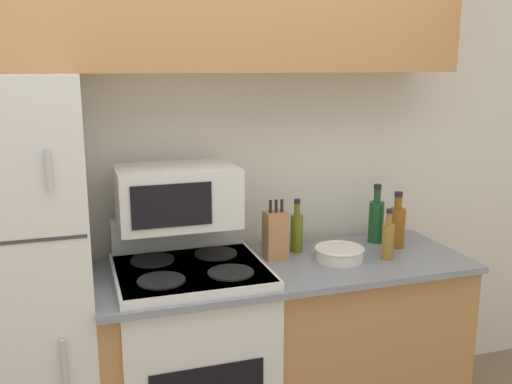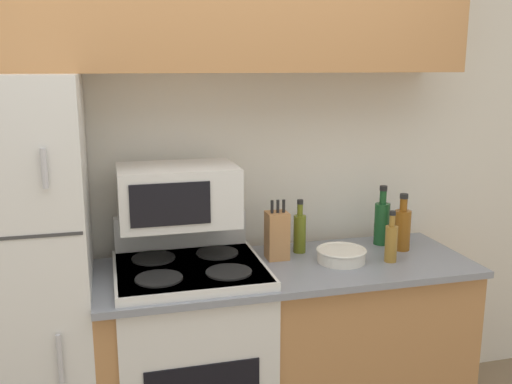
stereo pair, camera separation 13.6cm
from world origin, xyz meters
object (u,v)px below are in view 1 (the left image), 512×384
bottle_wine_green (376,220)px  refrigerator (5,296)px  stove (193,361)px  bowl (339,253)px  knife_block (275,235)px  microwave (177,196)px  bottle_olive_oil (297,231)px  bottle_vinegar (388,240)px  bottle_whiskey (397,226)px

bottle_wine_green → refrigerator: bearing=-175.7°
stove → bowl: 0.82m
bowl → knife_block: bearing=156.1°
bowl → bottle_wine_green: bottle_wine_green is taller
microwave → knife_block: bearing=-1.6°
stove → bowl: (0.69, -0.03, 0.44)m
microwave → bottle_olive_oil: bearing=4.7°
bottle_vinegar → knife_block: bearing=160.5°
stove → bottle_whiskey: size_ratio=3.86×
bottle_whiskey → knife_block: bearing=177.2°
microwave → bottle_olive_oil: size_ratio=1.97×
microwave → knife_block: size_ratio=1.81×
bottle_whiskey → bottle_vinegar: 0.20m
stove → bottle_whiskey: bearing=3.5°
stove → bowl: bearing=-2.2°
bottle_whiskey → bottle_vinegar: (-0.13, -0.14, -0.02)m
refrigerator → bottle_vinegar: 1.67m
microwave → bottle_wine_green: size_ratio=1.71×
bottle_olive_oil → bottle_wine_green: 0.44m
microwave → bowl: size_ratio=2.22×
stove → bottle_wine_green: (0.99, 0.17, 0.53)m
refrigerator → stove: (0.75, -0.04, -0.39)m
bowl → bottle_whiskey: size_ratio=0.83×
bottle_wine_green → bottle_vinegar: size_ratio=1.25×
bottle_whiskey → bottle_vinegar: bearing=-133.1°
refrigerator → knife_block: size_ratio=6.13×
knife_block → bottle_vinegar: 0.52m
microwave → bottle_vinegar: bearing=-11.2°
refrigerator → microwave: (0.72, 0.07, 0.35)m
bottle_wine_green → bottle_whiskey: bearing=-63.1°
microwave → bottle_wine_green: bearing=3.6°
bottle_olive_oil → bottle_wine_green: bottle_wine_green is taller
stove → refrigerator: bearing=177.0°
microwave → refrigerator: bearing=-174.6°
stove → microwave: (-0.03, 0.11, 0.74)m
bowl → bottle_olive_oil: size_ratio=0.89×
bottle_whiskey → bottle_olive_oil: bearing=169.5°
microwave → bottle_wine_green: (1.02, 0.06, -0.21)m
refrigerator → bottle_whiskey: size_ratio=6.20×
microwave → bottle_vinegar: microwave is taller
stove → knife_block: 0.68m
bottle_olive_oil → bottle_vinegar: bearing=-33.2°
refrigerator → stove: 0.84m
refrigerator → bowl: refrigerator is taller
knife_block → bottle_olive_oil: size_ratio=1.09×
bottle_whiskey → bottle_wine_green: size_ratio=0.93×
bottle_vinegar → refrigerator: bearing=175.9°
refrigerator → bottle_wine_green: (1.74, 0.13, 0.13)m
refrigerator → bottle_olive_oil: bearing=5.1°
refrigerator → stove: size_ratio=1.61×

